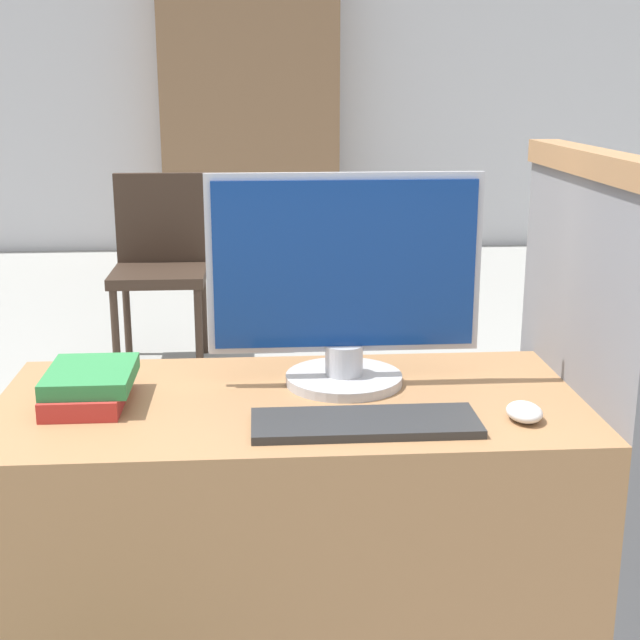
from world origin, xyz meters
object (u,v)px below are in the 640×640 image
Objects in this scene: keyboard at (365,423)px; book_stack at (89,386)px; far_chair at (160,258)px; mouse at (524,412)px; monitor at (345,284)px.

book_stack is at bearing 162.58° from keyboard.
mouse is at bearing -38.27° from far_chair.
keyboard is 1.92× the size of book_stack.
book_stack is 0.24× the size of far_chair.
monitor is at bearing 143.50° from mouse.
far_chair reaches higher than mouse.
book_stack is (-0.53, 0.17, 0.03)m from keyboard.
monitor is 0.44m from mouse.
mouse is 2.89m from far_chair.
mouse is (0.32, -0.23, -0.20)m from monitor.
monitor reaches higher than mouse.
monitor is 2.60m from far_chair.
keyboard is 0.55m from book_stack.
monitor is 0.55m from book_stack.
far_chair is (-0.66, 2.73, -0.22)m from keyboard.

